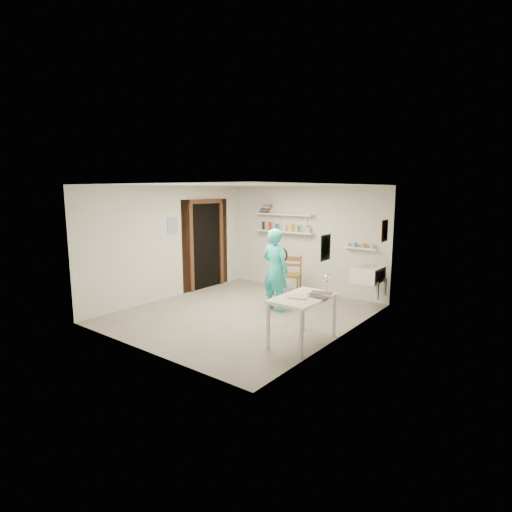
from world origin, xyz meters
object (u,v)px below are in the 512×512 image
Objects in this scene: man at (275,270)px; wall_clock at (281,255)px; desk_lamp at (328,279)px; wooden_chair at (290,275)px; belfast_sink at (368,274)px; work_table at (303,319)px.

man is 5.56× the size of wall_clock.
man is 11.75× the size of desk_lamp.
wooden_chair is 2.43m from desk_lamp.
belfast_sink is 0.55× the size of work_table.
work_table is 0.75m from desk_lamp.
wall_clock is 1.73m from desk_lamp.
man is at bearing -140.31° from belfast_sink.
belfast_sink reaches higher than work_table.
wall_clock is at bearing -83.59° from man.
man is 1.62m from desk_lamp.
wooden_chair is (-1.68, -0.20, -0.20)m from belfast_sink.
desk_lamp is (0.18, 0.43, 0.58)m from work_table.
wall_clock reaches higher than desk_lamp.
belfast_sink is 4.42× the size of desk_lamp.
belfast_sink is at bearing -137.11° from man.
belfast_sink is 2.29m from work_table.
desk_lamp is at bearing -64.92° from wooden_chair.
wall_clock is (-1.41, -0.94, 0.36)m from belfast_sink.
wall_clock reaches higher than work_table.
work_table is at bearing -42.46° from wall_clock.
desk_lamp is (1.48, -0.89, -0.12)m from wall_clock.
work_table is (-0.11, -2.26, -0.34)m from belfast_sink.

